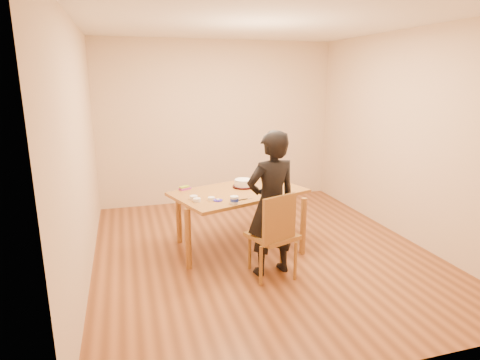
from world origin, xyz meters
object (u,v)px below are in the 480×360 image
object	(u,v)px
person	(271,204)
dining_table	(239,192)
dining_chair	(272,236)
cake_plate	(243,186)
cake	(243,183)

from	to	relation	value
person	dining_table	bearing A→B (deg)	-87.60
dining_chair	cake_plate	size ratio (longest dim) A/B	1.67
dining_table	cake_plate	xyz separation A→B (m)	(0.10, 0.15, 0.03)
cake_plate	cake	world-z (taller)	cake
cake_plate	cake	bearing A→B (deg)	0.00
dining_chair	cake	xyz separation A→B (m)	(-0.05, 0.92, 0.36)
dining_table	person	world-z (taller)	person
dining_table	cake	xyz separation A→B (m)	(0.10, 0.15, 0.08)
cake	person	xyz separation A→B (m)	(0.05, -0.88, -0.01)
dining_chair	person	world-z (taller)	person
dining_table	cake_plate	world-z (taller)	cake_plate
cake_plate	dining_chair	bearing A→B (deg)	-86.91
dining_chair	person	size ratio (longest dim) A/B	0.28
cake	person	bearing A→B (deg)	-86.75
dining_chair	person	xyz separation A→B (m)	(0.00, 0.05, 0.34)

